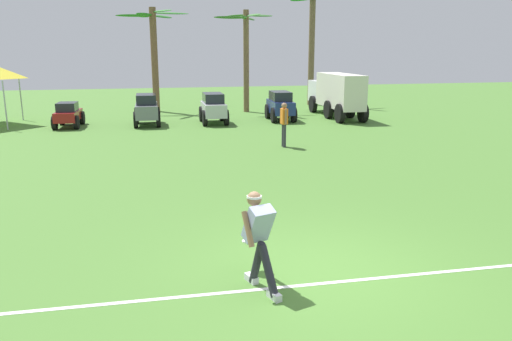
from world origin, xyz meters
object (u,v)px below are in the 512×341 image
(parked_car_slot_a, at_px, (68,114))
(parked_car_slot_d, at_px, (280,105))
(frisbee_in_flight, at_px, (250,240))
(palm_tree_far_right, at_px, (312,40))
(teammate_near_sideline, at_px, (284,120))
(box_truck, at_px, (336,93))
(palm_tree_left_of_centre, at_px, (154,51))
(palm_tree_right_of_centre, at_px, (246,50))
(frisbee_thrower, at_px, (259,236))
(parked_car_slot_b, at_px, (147,109))
(parked_car_slot_c, at_px, (213,107))

(parked_car_slot_a, xyz_separation_m, parked_car_slot_d, (9.78, -0.09, 0.18))
(frisbee_in_flight, height_order, palm_tree_far_right, palm_tree_far_right)
(teammate_near_sideline, xyz_separation_m, box_truck, (4.93, 7.31, 0.29))
(palm_tree_left_of_centre, height_order, palm_tree_right_of_centre, palm_tree_left_of_centre)
(teammate_near_sideline, distance_m, palm_tree_left_of_centre, 12.71)
(frisbee_thrower, bearing_deg, parked_car_slot_b, 93.92)
(parked_car_slot_a, distance_m, box_truck, 12.95)
(palm_tree_left_of_centre, bearing_deg, parked_car_slot_b, -97.14)
(parked_car_slot_a, xyz_separation_m, palm_tree_left_of_centre, (4.08, 5.10, 2.75))
(frisbee_in_flight, xyz_separation_m, teammate_near_sideline, (3.40, 9.66, 0.45))
(palm_tree_right_of_centre, bearing_deg, box_truck, -38.51)
(teammate_near_sideline, relative_size, palm_tree_left_of_centre, 0.28)
(parked_car_slot_b, xyz_separation_m, palm_tree_far_right, (10.20, 6.63, 3.20))
(frisbee_in_flight, relative_size, parked_car_slot_c, 0.16)
(frisbee_thrower, xyz_separation_m, parked_car_slot_c, (1.88, 16.69, -0.05))
(box_truck, bearing_deg, frisbee_thrower, -115.39)
(parked_car_slot_c, relative_size, palm_tree_far_right, 0.35)
(frisbee_in_flight, xyz_separation_m, parked_car_slot_d, (5.19, 16.32, 0.25))
(frisbee_thrower, distance_m, parked_car_slot_c, 16.79)
(frisbee_thrower, relative_size, palm_tree_right_of_centre, 0.26)
(box_truck, relative_size, palm_tree_far_right, 0.87)
(frisbee_in_flight, bearing_deg, parked_car_slot_b, 94.13)
(teammate_near_sideline, height_order, box_truck, box_truck)
(palm_tree_right_of_centre, relative_size, palm_tree_far_right, 0.80)
(frisbee_in_flight, xyz_separation_m, palm_tree_left_of_centre, (-0.51, 21.52, 2.82))
(box_truck, height_order, palm_tree_right_of_centre, palm_tree_right_of_centre)
(palm_tree_far_right, bearing_deg, palm_tree_right_of_centre, -150.44)
(palm_tree_far_right, bearing_deg, parked_car_slot_c, -136.63)
(palm_tree_far_right, bearing_deg, palm_tree_left_of_centre, -172.11)
(parked_car_slot_a, bearing_deg, palm_tree_far_right, 25.26)
(parked_car_slot_d, bearing_deg, parked_car_slot_b, -179.02)
(parked_car_slot_a, xyz_separation_m, parked_car_slot_b, (3.42, -0.20, 0.18))
(teammate_near_sideline, bearing_deg, frisbee_thrower, -108.40)
(teammate_near_sideline, bearing_deg, parked_car_slot_d, 74.93)
(frisbee_in_flight, xyz_separation_m, parked_car_slot_a, (-4.59, 16.41, 0.07))
(frisbee_thrower, xyz_separation_m, parked_car_slot_b, (-1.15, 16.83, -0.05))
(palm_tree_right_of_centre, bearing_deg, teammate_near_sideline, -94.98)
(palm_tree_left_of_centre, bearing_deg, frisbee_thrower, -88.73)
(palm_tree_right_of_centre, bearing_deg, frisbee_thrower, -101.78)
(teammate_near_sideline, relative_size, parked_car_slot_b, 0.66)
(parked_car_slot_d, xyz_separation_m, palm_tree_right_of_centre, (-0.88, 3.84, 2.63))
(parked_car_slot_b, relative_size, palm_tree_right_of_centre, 0.44)
(frisbee_in_flight, distance_m, palm_tree_left_of_centre, 21.71)
(parked_car_slot_b, height_order, parked_car_slot_d, same)
(frisbee_thrower, relative_size, parked_car_slot_a, 0.62)
(frisbee_thrower, relative_size, parked_car_slot_d, 0.58)
(frisbee_in_flight, height_order, parked_car_slot_a, parked_car_slot_a)
(frisbee_in_flight, xyz_separation_m, box_truck, (8.33, 16.97, 0.74))
(frisbee_thrower, height_order, parked_car_slot_c, frisbee_thrower)
(parked_car_slot_c, distance_m, palm_tree_right_of_centre, 5.45)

